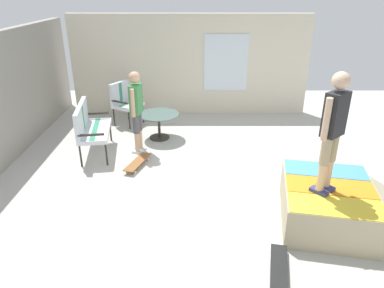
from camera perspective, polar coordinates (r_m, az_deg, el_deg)
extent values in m
cube|color=beige|center=(6.14, 4.25, -6.90)|extent=(12.00, 12.00, 0.10)
cube|color=beige|center=(9.23, -0.29, 12.53)|extent=(0.20, 6.00, 2.52)
cube|color=silver|center=(9.15, 5.50, 12.89)|extent=(0.03, 1.10, 1.40)
cube|color=tan|center=(5.44, 20.95, -8.98)|extent=(1.70, 1.49, 0.56)
cube|color=yellow|center=(4.88, 22.29, -9.30)|extent=(0.70, 1.25, 0.01)
cube|color=orange|center=(5.30, 21.40, -6.38)|extent=(0.70, 1.25, 0.01)
cube|color=#4C99D8|center=(5.73, 20.66, -3.90)|extent=(0.70, 1.25, 0.01)
cylinder|color=#B2B2B7|center=(5.22, 15.02, -6.28)|extent=(1.42, 0.32, 0.05)
cylinder|color=#2D2823|center=(6.82, -13.61, -1.65)|extent=(0.04, 0.04, 0.44)
cylinder|color=#2D2823|center=(7.89, -12.99, 1.99)|extent=(0.04, 0.04, 0.44)
cylinder|color=#2D2823|center=(6.89, -17.50, -1.87)|extent=(0.04, 0.04, 0.44)
cylinder|color=#2D2823|center=(7.95, -16.36, 1.78)|extent=(0.04, 0.04, 0.44)
cube|color=silver|center=(7.28, -15.31, 2.07)|extent=(1.32, 0.72, 0.08)
cube|color=#338C66|center=(7.27, -15.34, 2.37)|extent=(1.21, 0.27, 0.00)
cube|color=silver|center=(7.22, -17.41, 4.08)|extent=(1.25, 0.26, 0.50)
cube|color=#338C66|center=(7.22, -17.41, 4.08)|extent=(0.11, 0.10, 0.46)
cube|color=#2D2823|center=(6.67, -15.98, 1.42)|extent=(0.11, 0.47, 0.04)
cube|color=#2D2823|center=(7.79, -14.99, 4.80)|extent=(0.11, 0.47, 0.04)
cylinder|color=#2D2823|center=(8.47, -10.05, 3.77)|extent=(0.04, 0.04, 0.44)
cylinder|color=#2D2823|center=(8.86, -7.87, 4.84)|extent=(0.04, 0.04, 0.44)
cylinder|color=#2D2823|center=(8.76, -12.45, 4.26)|extent=(0.04, 0.04, 0.44)
cylinder|color=#2D2823|center=(9.14, -10.23, 5.28)|extent=(0.04, 0.04, 0.44)
cube|color=silver|center=(8.72, -10.27, 6.17)|extent=(0.81, 0.78, 0.08)
cube|color=#338C66|center=(8.71, -10.29, 6.43)|extent=(0.55, 0.37, 0.00)
cube|color=silver|center=(8.79, -11.61, 8.17)|extent=(0.58, 0.37, 0.50)
cube|color=#338C66|center=(8.79, -11.61, 8.17)|extent=(0.13, 0.12, 0.46)
cube|color=#2D2823|center=(8.47, -11.58, 6.65)|extent=(0.27, 0.43, 0.04)
cube|color=#2D2823|center=(8.89, -9.16, 7.66)|extent=(0.27, 0.43, 0.04)
cylinder|color=#2D2823|center=(7.85, -5.31, 2.83)|extent=(0.06, 0.06, 0.55)
cylinder|color=#2D2823|center=(7.94, -5.24, 1.08)|extent=(0.44, 0.44, 0.03)
cylinder|color=#4C6660|center=(7.75, -5.39, 4.79)|extent=(0.90, 0.90, 0.02)
cube|color=silver|center=(7.28, -8.69, -1.24)|extent=(0.15, 0.25, 0.05)
cylinder|color=tan|center=(7.19, -8.80, 0.34)|extent=(0.10, 0.10, 0.39)
cylinder|color=#4C4C51|center=(7.05, -8.99, 3.22)|extent=(0.13, 0.13, 0.39)
cube|color=silver|center=(7.43, -8.30, -0.69)|extent=(0.15, 0.25, 0.05)
cylinder|color=tan|center=(7.34, -8.40, 0.86)|extent=(0.10, 0.10, 0.39)
cylinder|color=#4C4C51|center=(7.20, -8.58, 3.70)|extent=(0.13, 0.13, 0.39)
cube|color=#3F8C4C|center=(6.97, -9.03, 7.16)|extent=(0.35, 0.23, 0.57)
sphere|color=tan|center=(6.86, -9.26, 10.56)|extent=(0.22, 0.22, 0.22)
cylinder|color=tan|center=(6.79, -9.54, 6.51)|extent=(0.08, 0.08, 0.54)
cylinder|color=tan|center=(7.16, -8.53, 7.47)|extent=(0.08, 0.08, 0.54)
cube|color=navy|center=(5.06, 19.77, -7.17)|extent=(0.25, 0.24, 0.05)
cylinder|color=beige|center=(4.96, 20.11, -5.03)|extent=(0.10, 0.10, 0.38)
cylinder|color=tan|center=(4.80, 20.75, -1.04)|extent=(0.13, 0.13, 0.38)
cube|color=navy|center=(5.20, 20.71, -6.47)|extent=(0.25, 0.24, 0.05)
cylinder|color=beige|center=(5.10, 21.06, -4.38)|extent=(0.10, 0.10, 0.38)
cylinder|color=tan|center=(4.94, 21.71, -0.48)|extent=(0.13, 0.13, 0.38)
cube|color=#262628|center=(4.70, 22.08, 4.48)|extent=(0.35, 0.36, 0.56)
sphere|color=beige|center=(4.59, 22.89, 9.40)|extent=(0.22, 0.22, 0.22)
cylinder|color=beige|center=(4.54, 20.86, 3.73)|extent=(0.08, 0.08, 0.53)
cylinder|color=beige|center=(4.88, 23.15, 4.73)|extent=(0.08, 0.08, 0.53)
cube|color=brown|center=(6.71, -8.76, -2.86)|extent=(0.82, 0.44, 0.02)
cylinder|color=silver|center=(6.93, -7.10, -2.46)|extent=(0.06, 0.05, 0.06)
cylinder|color=silver|center=(7.00, -8.29, -2.26)|extent=(0.06, 0.05, 0.06)
cylinder|color=silver|center=(6.49, -9.20, -4.53)|extent=(0.06, 0.05, 0.06)
cylinder|color=silver|center=(6.56, -10.45, -4.30)|extent=(0.06, 0.05, 0.06)
cube|color=black|center=(4.50, 13.87, -18.73)|extent=(0.82, 0.37, 0.02)
cylinder|color=silver|center=(4.76, 14.77, -17.11)|extent=(0.06, 0.04, 0.06)
cylinder|color=silver|center=(4.74, 12.76, -16.98)|extent=(0.06, 0.04, 0.06)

